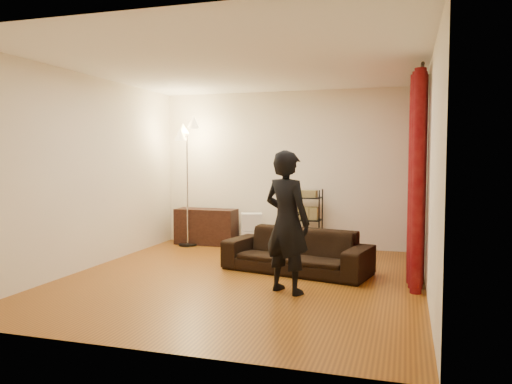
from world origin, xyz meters
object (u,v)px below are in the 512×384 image
(person, at_px, (287,222))
(floor_lamp, at_px, (187,184))
(storage_boxes, at_px, (252,230))
(sofa, at_px, (297,251))
(wire_shelf, at_px, (307,220))
(media_cabinet, at_px, (206,227))

(person, bearing_deg, floor_lamp, -21.36)
(storage_boxes, bearing_deg, floor_lamp, -172.71)
(sofa, height_order, wire_shelf, wire_shelf)
(storage_boxes, distance_m, wire_shelf, 0.98)
(media_cabinet, distance_m, floor_lamp, 0.84)
(storage_boxes, bearing_deg, sofa, -54.25)
(storage_boxes, distance_m, floor_lamp, 1.39)
(wire_shelf, xyz_separation_m, floor_lamp, (-2.09, -0.19, 0.57))
(wire_shelf, bearing_deg, storage_boxes, 169.48)
(sofa, bearing_deg, person, -71.47)
(media_cabinet, distance_m, storage_boxes, 0.88)
(storage_boxes, xyz_separation_m, floor_lamp, (-1.14, -0.15, 0.79))
(sofa, distance_m, wire_shelf, 1.64)
(person, relative_size, wire_shelf, 1.60)
(person, height_order, floor_lamp, floor_lamp)
(storage_boxes, xyz_separation_m, wire_shelf, (0.96, 0.04, 0.21))
(storage_boxes, height_order, wire_shelf, wire_shelf)
(media_cabinet, bearing_deg, floor_lamp, -138.13)
(media_cabinet, height_order, floor_lamp, floor_lamp)
(floor_lamp, bearing_deg, wire_shelf, 5.20)
(floor_lamp, bearing_deg, media_cabinet, 40.87)
(wire_shelf, relative_size, floor_lamp, 0.47)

